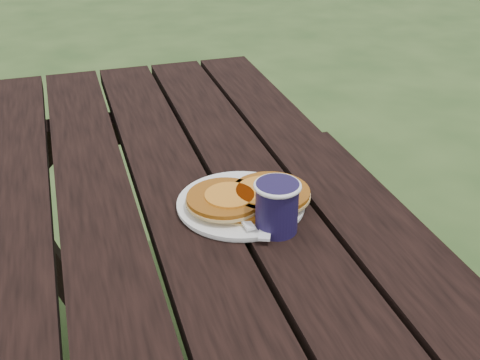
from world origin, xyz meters
name	(u,v)px	position (x,y,z in m)	size (l,w,h in m)	color
plate	(241,204)	(0.10, 0.05, 0.76)	(0.23, 0.23, 0.01)	white
pancake_stack	(249,197)	(0.11, 0.04, 0.77)	(0.22, 0.14, 0.04)	#A05612
knife	(267,211)	(0.13, 0.01, 0.76)	(0.02, 0.18, 0.01)	white
fork	(239,213)	(0.08, 0.01, 0.77)	(0.03, 0.16, 0.01)	white
coffee_cup	(277,204)	(0.13, -0.03, 0.80)	(0.08, 0.08, 0.09)	#191239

